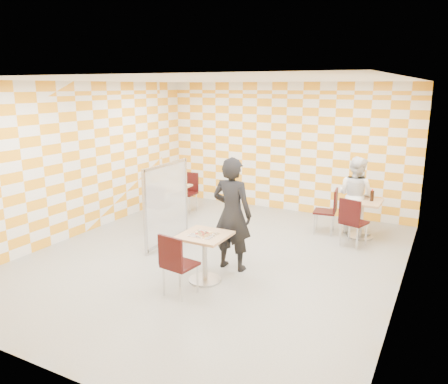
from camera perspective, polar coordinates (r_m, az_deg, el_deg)
name	(u,v)px	position (r m, az deg, el deg)	size (l,w,h in m)	color
room_shell	(228,168)	(7.71, 0.53, 3.15)	(7.00, 7.00, 7.00)	#989893
main_table	(205,249)	(6.64, -2.56, -7.50)	(0.70, 0.70, 0.75)	tan
second_table	(362,212)	(8.94, 17.54, -2.54)	(0.70, 0.70, 0.75)	tan
empty_table	(172,196)	(9.83, -6.85, -0.55)	(0.70, 0.70, 0.75)	tan
chair_main_front	(176,261)	(6.18, -6.33, -8.90)	(0.47, 0.48, 0.92)	black
chair_second_front	(352,219)	(8.34, 16.36, -3.36)	(0.53, 0.53, 0.92)	black
chair_second_side	(330,208)	(8.97, 13.64, -1.99)	(0.48, 0.47, 0.92)	black
chair_empty_near	(158,202)	(9.23, -8.65, -1.32)	(0.50, 0.50, 0.92)	black
chair_empty_far	(188,189)	(10.34, -4.68, 0.42)	(0.44, 0.45, 0.92)	black
partition	(167,204)	(8.14, -7.50, -1.53)	(0.08, 1.38, 1.55)	white
man_dark	(232,214)	(6.97, 1.06, -2.91)	(0.67, 0.44, 1.84)	black
man_white	(355,195)	(9.09, 16.78, -0.42)	(0.76, 0.59, 1.57)	white
pizza_on_foil	(204,234)	(6.54, -2.65, -5.44)	(0.40, 0.40, 0.04)	silver
sport_bottle	(354,194)	(8.95, 16.65, -0.28)	(0.06, 0.06, 0.20)	white
soda_bottle	(372,196)	(8.87, 18.77, -0.46)	(0.07, 0.07, 0.23)	black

